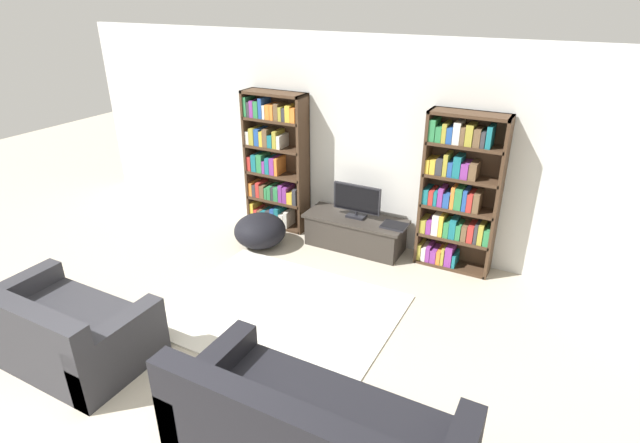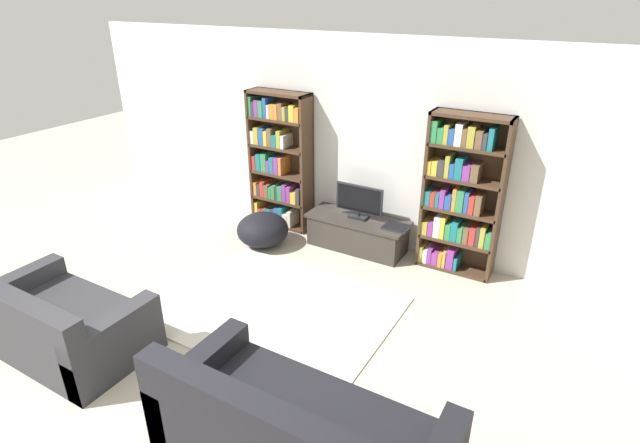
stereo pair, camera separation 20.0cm
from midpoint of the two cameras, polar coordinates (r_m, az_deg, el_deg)
The scene contains 10 objects.
wall_back at distance 6.34m, azimuth 3.82°, elevation 8.90°, with size 8.80×0.06×2.60m.
bookshelf_left at distance 6.85m, azimuth -6.00°, elevation 6.76°, with size 0.87×0.30×1.87m.
bookshelf_right at distance 5.90m, azimuth 14.54°, elevation 3.08°, with size 0.87×0.30×1.87m.
tv_stand at distance 6.43m, azimuth 3.14°, elevation -1.24°, with size 1.31×0.51×0.42m.
television at distance 6.26m, azimuth 3.32°, elevation 2.40°, with size 0.63×0.16×0.43m.
laptop at distance 6.14m, azimuth 7.59°, elevation -0.47°, with size 0.31×0.24×0.03m.
area_rug at distance 5.30m, azimuth -5.58°, elevation -10.20°, with size 2.29×1.84×0.02m.
couch_left_sectional at distance 5.18m, azimuth -28.31°, elevation -11.06°, with size 1.55×0.92×0.77m.
couch_right_sofa at distance 3.69m, azimuth -2.36°, elevation -23.77°, with size 2.01×0.96×0.89m.
beanbag_ottoman at distance 6.52m, azimuth -7.74°, elevation -1.04°, with size 0.67×0.67×0.43m, color black.
Camera 1 is at (2.39, -1.37, 3.07)m, focal length 28.00 mm.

